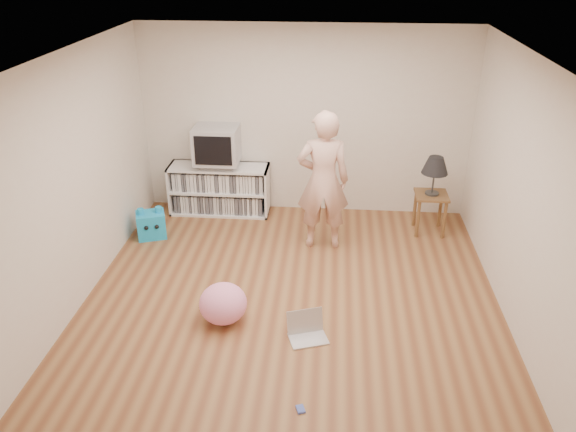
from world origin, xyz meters
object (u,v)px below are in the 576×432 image
(person, at_px, (323,181))
(plush_pink, at_px, (223,304))
(laptop, at_px, (307,330))
(plush_blue, at_px, (151,224))
(media_unit, at_px, (220,189))
(crt_tv, at_px, (217,144))
(side_table, at_px, (431,203))
(dvd_deck, at_px, (218,164))
(table_lamp, at_px, (435,166))

(person, distance_m, plush_pink, 2.05)
(laptop, bearing_deg, plush_pink, 149.31)
(laptop, distance_m, plush_blue, 2.87)
(media_unit, xyz_separation_m, crt_tv, (0.00, -0.02, 0.67))
(side_table, bearing_deg, plush_blue, -172.84)
(crt_tv, height_order, side_table, crt_tv)
(media_unit, relative_size, crt_tv, 2.33)
(dvd_deck, distance_m, person, 1.72)
(media_unit, height_order, plush_blue, media_unit)
(dvd_deck, height_order, plush_blue, dvd_deck)
(dvd_deck, xyz_separation_m, crt_tv, (0.00, -0.00, 0.29))
(crt_tv, bearing_deg, person, -29.98)
(side_table, xyz_separation_m, laptop, (-1.50, -2.36, -0.35))
(table_lamp, bearing_deg, plush_blue, -172.84)
(table_lamp, bearing_deg, side_table, 0.00)
(media_unit, relative_size, plush_pink, 2.86)
(dvd_deck, distance_m, plush_pink, 2.65)
(table_lamp, bearing_deg, dvd_deck, 172.72)
(crt_tv, relative_size, table_lamp, 1.17)
(media_unit, height_order, dvd_deck, dvd_deck)
(laptop, bearing_deg, plush_blue, 119.69)
(dvd_deck, relative_size, side_table, 0.82)
(table_lamp, bearing_deg, crt_tv, 172.79)
(laptop, bearing_deg, table_lamp, 38.60)
(table_lamp, height_order, plush_pink, table_lamp)
(media_unit, relative_size, dvd_deck, 3.11)
(table_lamp, bearing_deg, laptop, -122.51)
(dvd_deck, xyz_separation_m, plush_blue, (-0.76, -0.83, -0.56))
(crt_tv, distance_m, side_table, 2.98)
(media_unit, height_order, table_lamp, table_lamp)
(plush_pink, bearing_deg, dvd_deck, 101.74)
(table_lamp, distance_m, laptop, 2.93)
(laptop, bearing_deg, dvd_deck, 98.20)
(laptop, bearing_deg, media_unit, 98.07)
(side_table, xyz_separation_m, plush_pink, (-2.37, -2.18, -0.21))
(media_unit, height_order, crt_tv, crt_tv)
(plush_blue, bearing_deg, dvd_deck, 27.57)
(dvd_deck, height_order, crt_tv, crt_tv)
(person, xyz_separation_m, laptop, (-0.09, -1.87, -0.82))
(person, bearing_deg, plush_pink, 56.31)
(crt_tv, distance_m, table_lamp, 2.92)
(crt_tv, distance_m, plush_pink, 2.72)
(crt_tv, relative_size, plush_blue, 1.37)
(crt_tv, relative_size, person, 0.34)
(crt_tv, height_order, plush_pink, crt_tv)
(crt_tv, bearing_deg, dvd_deck, 90.00)
(table_lamp, height_order, plush_blue, table_lamp)
(dvd_deck, height_order, person, person)
(media_unit, bearing_deg, plush_blue, -131.85)
(person, bearing_deg, crt_tv, -34.26)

